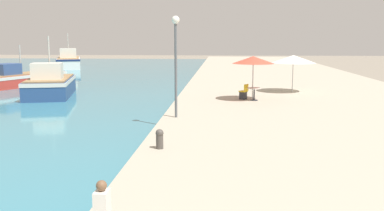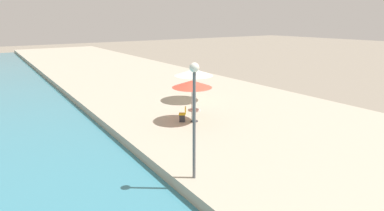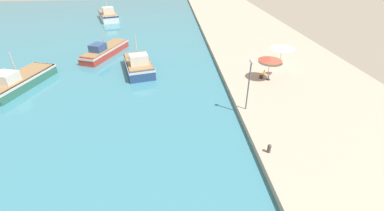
{
  "view_description": "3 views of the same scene",
  "coord_description": "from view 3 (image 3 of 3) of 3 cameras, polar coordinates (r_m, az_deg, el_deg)",
  "views": [
    {
      "loc": [
        2.77,
        -1.07,
        4.15
      ],
      "look_at": [
        1.5,
        16.5,
        1.34
      ],
      "focal_mm": 40.0,
      "sensor_mm": 36.0,
      "label": 1
    },
    {
      "loc": [
        -5.44,
        9.41,
        6.55
      ],
      "look_at": [
        4.51,
        23.74,
        1.54
      ],
      "focal_mm": 28.0,
      "sensor_mm": 36.0,
      "label": 2
    },
    {
      "loc": [
        -5.56,
        -0.32,
        12.2
      ],
      "look_at": [
        -4.0,
        18.0,
        1.14
      ],
      "focal_mm": 24.0,
      "sensor_mm": 36.0,
      "label": 3
    }
  ],
  "objects": [
    {
      "name": "water_basin",
      "position": [
        45.21,
        -34.97,
        9.86
      ],
      "size": [
        56.0,
        90.0,
        0.04
      ],
      "color": "teal",
      "rests_on": "ground_plane"
    },
    {
      "name": "quay_promenade",
      "position": [
        41.46,
        14.85,
        13.3
      ],
      "size": [
        16.0,
        90.0,
        0.54
      ],
      "color": "#B2A893",
      "rests_on": "ground_plane"
    },
    {
      "name": "fishing_boat_near",
      "position": [
        32.11,
        -34.12,
        4.65
      ],
      "size": [
        5.08,
        8.4,
        3.69
      ],
      "rotation": [
        0.0,
        0.0,
        -0.3
      ],
      "color": "#33705B",
      "rests_on": "water_basin"
    },
    {
      "name": "fishing_boat_mid",
      "position": [
        30.96,
        -11.83,
        8.9
      ],
      "size": [
        4.36,
        7.08,
        4.22
      ],
      "rotation": [
        0.0,
        0.0,
        0.24
      ],
      "color": "navy",
      "rests_on": "water_basin"
    },
    {
      "name": "fishing_boat_far",
      "position": [
        37.32,
        -18.8,
        11.51
      ],
      "size": [
        5.27,
        8.91,
        3.5
      ],
      "rotation": [
        0.0,
        0.0,
        -0.37
      ],
      "color": "red",
      "rests_on": "water_basin"
    },
    {
      "name": "fishing_boat_distant",
      "position": [
        58.59,
        -18.15,
        18.56
      ],
      "size": [
        5.48,
        8.66,
        4.74
      ],
      "rotation": [
        0.0,
        0.0,
        0.33
      ],
      "color": "white",
      "rests_on": "water_basin"
    },
    {
      "name": "cafe_umbrella_pink",
      "position": [
        27.7,
        17.02,
        10.0
      ],
      "size": [
        2.41,
        2.41,
        2.55
      ],
      "color": "#B7B7B7",
      "rests_on": "quay_promenade"
    },
    {
      "name": "cafe_umbrella_white",
      "position": [
        32.33,
        19.51,
        12.28
      ],
      "size": [
        2.95,
        2.95,
        2.46
      ],
      "color": "#B7B7B7",
      "rests_on": "quay_promenade"
    },
    {
      "name": "cafe_table",
      "position": [
        28.27,
        16.72,
        6.5
      ],
      "size": [
        0.8,
        0.8,
        0.74
      ],
      "color": "#333338",
      "rests_on": "quay_promenade"
    },
    {
      "name": "cafe_chair_left",
      "position": [
        28.51,
        15.27,
        6.47
      ],
      "size": [
        0.58,
        0.58,
        0.91
      ],
      "rotation": [
        0.0,
        0.0,
        0.95
      ],
      "color": "#2D2D33",
      "rests_on": "quay_promenade"
    },
    {
      "name": "mooring_bollard",
      "position": [
        18.18,
        16.78,
        -9.05
      ],
      "size": [
        0.26,
        0.26,
        0.65
      ],
      "color": "#4C4742",
      "rests_on": "quay_promenade"
    },
    {
      "name": "lamppost",
      "position": [
        21.2,
        12.71,
        6.42
      ],
      "size": [
        0.36,
        0.36,
        4.56
      ],
      "color": "#565B60",
      "rests_on": "quay_promenade"
    }
  ]
}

